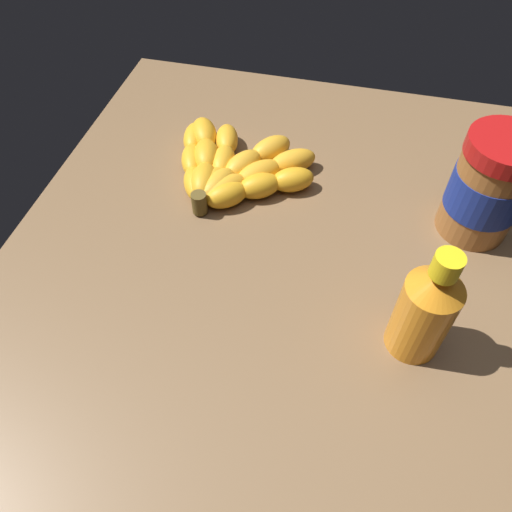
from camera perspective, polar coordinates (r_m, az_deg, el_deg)
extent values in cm
cube|color=brown|center=(62.72, 1.33, -0.60)|extent=(78.92, 65.11, 3.41)
ellipsoid|color=gold|center=(66.04, -3.39, 7.02)|extent=(6.28, 6.68, 3.36)
ellipsoid|color=gold|center=(67.19, 0.41, 8.06)|extent=(5.97, 6.75, 3.36)
ellipsoid|color=gold|center=(68.29, 4.24, 8.75)|extent=(5.59, 6.74, 3.36)
ellipsoid|color=gold|center=(66.83, -3.52, 7.66)|extent=(7.52, 6.85, 3.36)
ellipsoid|color=gold|center=(69.03, 0.37, 9.47)|extent=(7.22, 7.28, 3.36)
ellipsoid|color=gold|center=(71.09, 4.41, 10.75)|extent=(6.77, 7.56, 3.36)
ellipsoid|color=gold|center=(67.37, -4.35, 8.12)|extent=(7.36, 5.58, 3.52)
ellipsoid|color=gold|center=(70.23, -1.48, 10.40)|extent=(7.43, 6.33, 3.52)
ellipsoid|color=gold|center=(72.90, 1.71, 12.16)|extent=(7.28, 6.89, 3.52)
ellipsoid|color=gold|center=(67.74, -5.10, 8.20)|extent=(6.51, 4.02, 3.26)
ellipsoid|color=gold|center=(71.17, -3.82, 10.80)|extent=(6.35, 3.66, 3.26)
ellipsoid|color=gold|center=(74.94, -3.36, 13.21)|extent=(6.78, 4.73, 3.26)
ellipsoid|color=gold|center=(67.99, -6.03, 8.54)|extent=(7.02, 4.69, 3.68)
ellipsoid|color=gold|center=(71.89, -5.73, 11.33)|extent=(7.30, 5.43, 3.68)
ellipsoid|color=gold|center=(75.98, -6.00, 13.80)|extent=(7.45, 6.08, 3.68)
ellipsoid|color=gold|center=(68.27, -7.05, 8.20)|extent=(6.98, 5.47, 2.93)
ellipsoid|color=gold|center=(72.09, -7.39, 10.89)|extent=(6.95, 4.84, 2.93)
ellipsoid|color=gold|center=(76.03, -7.18, 13.35)|extent=(6.80, 4.13, 2.93)
cylinder|color=brown|center=(65.11, -6.54, 6.08)|extent=(2.00, 2.00, 3.00)
cylinder|color=#9E602D|center=(66.08, 24.87, 6.54)|extent=(8.73, 8.73, 11.78)
cylinder|color=navy|center=(65.71, 25.04, 6.90)|extent=(8.91, 8.91, 5.30)
cylinder|color=#B71414|center=(61.96, 27.00, 11.07)|extent=(9.10, 9.10, 2.07)
cylinder|color=orange|center=(52.81, 18.54, -6.68)|extent=(5.68, 5.68, 9.81)
cone|color=orange|center=(48.08, 20.32, -2.79)|extent=(5.68, 5.68, 2.28)
cylinder|color=yellow|center=(46.32, 21.10, -1.05)|extent=(2.68, 2.68, 2.43)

